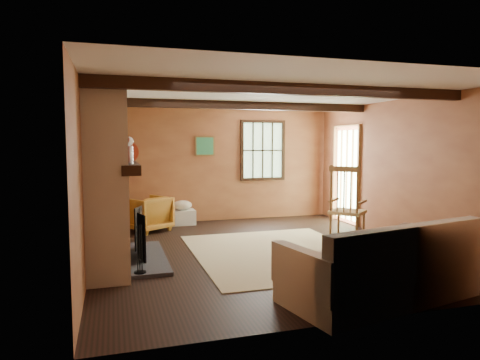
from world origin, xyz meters
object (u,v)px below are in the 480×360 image
object	(u,v)px
sofa	(383,272)
armchair	(148,214)
fireplace	(109,184)
rocking_chair	(347,209)
laundry_basket	(182,217)

from	to	relation	value
sofa	armchair	world-z (taller)	sofa
armchair	fireplace	bearing A→B (deg)	38.78
rocking_chair	armchair	bearing A→B (deg)	16.88
fireplace	armchair	size ratio (longest dim) A/B	3.29
fireplace	rocking_chair	world-z (taller)	fireplace
fireplace	sofa	distance (m)	3.72
fireplace	armchair	distance (m)	2.25
sofa	armchair	distance (m)	4.84
armchair	rocking_chair	bearing A→B (deg)	116.89
rocking_chair	sofa	distance (m)	2.73
rocking_chair	sofa	bearing A→B (deg)	114.69
rocking_chair	laundry_basket	world-z (taller)	rocking_chair
sofa	laundry_basket	xyz separation A→B (m)	(-1.38, 4.82, -0.16)
sofa	armchair	size ratio (longest dim) A/B	3.12
laundry_basket	sofa	bearing A→B (deg)	-73.99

